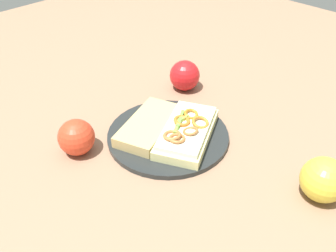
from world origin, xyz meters
TOP-DOWN VIEW (x-y plane):
  - ground_plane at (0.00, 0.00)m, footprint 2.00×2.00m
  - plate at (0.00, 0.00)m, footprint 0.26×0.26m
  - sandwich at (0.04, 0.02)m, footprint 0.17×0.21m
  - bread_slice_side at (-0.04, -0.02)m, footprint 0.14×0.19m
  - apple_0 at (-0.11, 0.18)m, footprint 0.11×0.11m
  - apple_1 at (0.31, 0.07)m, footprint 0.11×0.11m
  - apple_2 at (-0.10, -0.16)m, footprint 0.10×0.10m

SIDE VIEW (x-z plane):
  - ground_plane at x=0.00m, z-range 0.00..0.00m
  - plate at x=0.00m, z-range 0.00..0.01m
  - bread_slice_side at x=-0.04m, z-range 0.01..0.04m
  - sandwich at x=0.04m, z-range 0.01..0.05m
  - apple_2 at x=-0.10m, z-range 0.00..0.07m
  - apple_0 at x=-0.11m, z-range 0.00..0.08m
  - apple_1 at x=0.31m, z-range 0.00..0.08m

